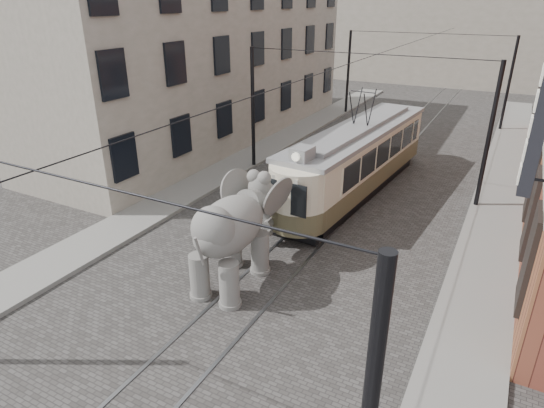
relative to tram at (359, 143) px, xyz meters
The scene contains 9 objects.
ground 5.80m from the tram, 91.65° to the right, with size 120.00×120.00×0.00m, color #44413E.
tram_rails 5.79m from the tram, 91.65° to the right, with size 1.54×80.00×0.02m, color slate, non-canonical shape.
sidewalk_right 8.21m from the tram, 42.36° to the right, with size 2.00×60.00×0.15m, color slate.
sidewalk_left 8.80m from the tram, 141.30° to the right, with size 2.00×60.00×0.15m, color slate.
stucco_building 12.40m from the tram, 157.29° to the left, with size 7.00×24.00×10.00m, color gray.
distant_block 34.99m from the tram, 90.25° to the left, with size 28.00×10.00×14.00m, color gray.
catenary 0.87m from the tram, 136.88° to the right, with size 11.00×30.20×6.00m, color black, non-canonical shape.
tram is the anchor object (origin of this frame).
elephant 9.03m from the tram, 96.09° to the right, with size 2.79×5.05×3.09m, color slate, non-canonical shape.
Camera 1 is at (5.97, -13.66, 8.07)m, focal length 30.48 mm.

